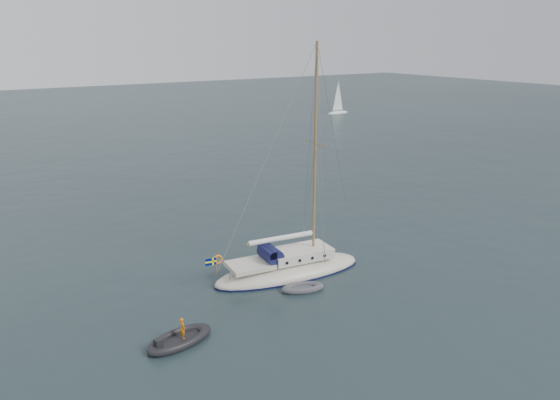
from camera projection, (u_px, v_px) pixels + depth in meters
ground at (318, 271)px, 35.21m from camera, size 300.00×300.00×0.00m
sailboat at (289, 258)px, 34.44m from camera, size 10.50×3.14×14.96m
dinghy at (303, 288)px, 32.48m from camera, size 2.63×1.19×0.38m
rib at (179, 339)px, 26.89m from camera, size 3.66×1.66×1.31m
distant_yacht_b at (338, 98)px, 107.58m from camera, size 5.28×2.82×7.00m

